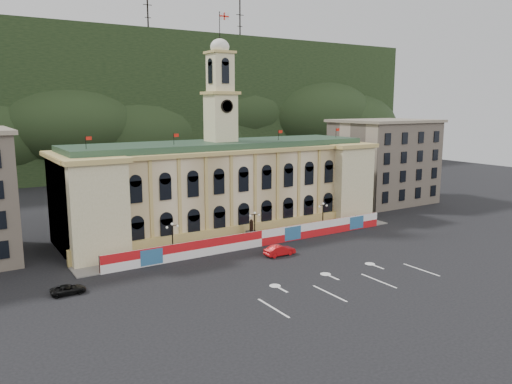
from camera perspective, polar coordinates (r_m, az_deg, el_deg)
ground at (r=67.06m, az=7.67°, el=-9.16°), size 260.00×260.00×0.00m
lane_markings at (r=63.54m, az=10.60°, el=-10.34°), size 26.00×10.00×0.02m
hill_ridge at (r=175.29m, az=-18.89°, el=8.65°), size 230.00×80.00×64.00m
city_hall at (r=87.49m, az=-3.85°, el=0.72°), size 56.20×17.60×37.10m
side_building_right at (r=116.17m, az=14.36°, el=3.45°), size 21.00×17.00×18.60m
hoarding_fence at (r=78.32m, az=0.63°, el=-5.30°), size 50.00×0.44×2.50m
pavement at (r=80.79m, az=-0.44°, el=-5.68°), size 56.00×5.50×0.16m
statue at (r=80.71m, az=-0.53°, el=-4.89°), size 1.40×1.40×3.72m
lamp_left at (r=73.20m, az=-9.52°, el=-5.06°), size 1.96×0.44×5.15m
lamp_center at (r=79.42m, az=-0.16°, el=-3.73°), size 1.96×0.44×5.15m
lamp_right at (r=87.46m, az=7.65°, el=-2.54°), size 1.96×0.44×5.15m
red_sedan at (r=73.68m, az=2.72°, el=-6.68°), size 1.70×4.79×1.57m
black_suv at (r=63.27m, az=-20.66°, el=-10.39°), size 2.03×4.09×1.11m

